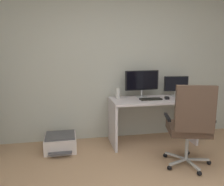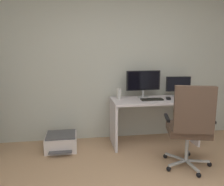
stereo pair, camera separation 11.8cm
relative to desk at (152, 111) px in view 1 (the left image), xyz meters
The scene contains 9 objects.
wall_back 1.02m from the desk, 144.08° to the left, with size 5.50×0.10×2.53m, color beige.
desk is the anchor object (origin of this frame).
monitor_main 0.51m from the desk, 129.09° to the left, with size 0.57×0.18×0.44m.
monitor_secondary 0.63m from the desk, 19.10° to the left, with size 0.41×0.18×0.33m.
keyboard 0.23m from the desk, 132.37° to the right, with size 0.34×0.13×0.02m, color black.
computer_mouse 0.31m from the desk, 17.68° to the right, with size 0.06×0.10×0.03m, color black.
desktop_speaker 0.63m from the desk, 168.02° to the left, with size 0.07×0.07×0.17m, color silver.
office_chair 0.91m from the desk, 80.22° to the right, with size 0.64×0.63×1.10m.
printer 1.52m from the desk, behind, with size 0.46×0.51×0.25m.
Camera 1 is at (-0.75, -1.41, 1.49)m, focal length 36.88 mm.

